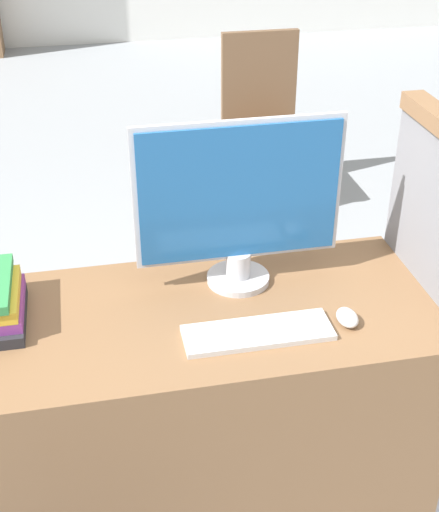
{
  "coord_description": "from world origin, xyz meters",
  "views": [
    {
      "loc": [
        -0.23,
        -1.32,
        1.93
      ],
      "look_at": [
        0.09,
        0.28,
        0.95
      ],
      "focal_mm": 50.0,
      "sensor_mm": 36.0,
      "label": 1
    }
  ],
  "objects_px": {
    "far_chair": "(263,114)",
    "mouse": "(347,317)",
    "keyboard": "(258,333)",
    "monitor": "(239,201)"
  },
  "relations": [
    {
      "from": "mouse",
      "to": "far_chair",
      "type": "distance_m",
      "value": 2.33
    },
    {
      "from": "keyboard",
      "to": "far_chair",
      "type": "xyz_separation_m",
      "value": [
        0.62,
        2.29,
        -0.23
      ]
    },
    {
      "from": "keyboard",
      "to": "far_chair",
      "type": "distance_m",
      "value": 2.38
    },
    {
      "from": "monitor",
      "to": "mouse",
      "type": "relative_size",
      "value": 6.92
    },
    {
      "from": "keyboard",
      "to": "mouse",
      "type": "distance_m",
      "value": 0.26
    },
    {
      "from": "monitor",
      "to": "mouse",
      "type": "xyz_separation_m",
      "value": [
        0.25,
        -0.27,
        -0.25
      ]
    },
    {
      "from": "far_chair",
      "to": "mouse",
      "type": "bearing_deg",
      "value": -82.26
    },
    {
      "from": "monitor",
      "to": "keyboard",
      "type": "distance_m",
      "value": 0.38
    },
    {
      "from": "keyboard",
      "to": "far_chair",
      "type": "relative_size",
      "value": 0.42
    },
    {
      "from": "mouse",
      "to": "keyboard",
      "type": "bearing_deg",
      "value": -179.16
    }
  ]
}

